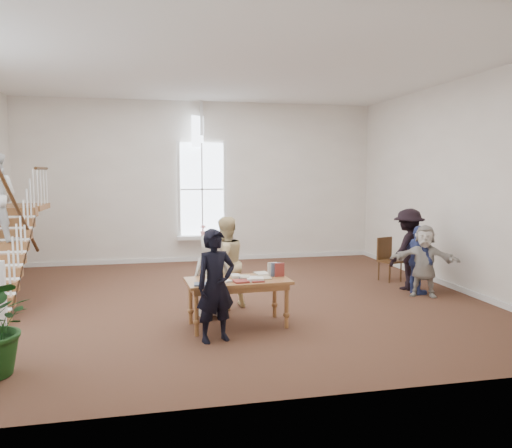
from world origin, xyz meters
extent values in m
plane|color=#47271C|center=(0.00, 0.00, 0.00)|extent=(10.00, 10.00, 0.00)
plane|color=beige|center=(0.00, 4.50, 2.25)|extent=(10.00, 0.00, 10.00)
plane|color=beige|center=(0.00, -4.50, 2.25)|extent=(10.00, 0.00, 10.00)
plane|color=beige|center=(5.00, 0.00, 2.25)|extent=(0.00, 9.00, 9.00)
plane|color=white|center=(0.00, 0.00, 4.50)|extent=(10.00, 10.00, 0.00)
cube|color=white|center=(0.00, 4.32, 0.70)|extent=(1.45, 0.28, 0.10)
plane|color=white|center=(0.00, 4.44, 2.05)|extent=(2.60, 0.00, 2.60)
plane|color=white|center=(0.00, 4.44, 3.65)|extent=(0.60, 0.60, 0.85)
cube|color=white|center=(0.00, 4.47, 0.06)|extent=(10.00, 0.04, 0.12)
imported|color=pink|center=(0.00, 4.29, 0.90)|extent=(0.17, 0.17, 0.30)
cube|color=brown|center=(-4.35, 1.00, 1.30)|extent=(1.10, 0.30, 0.20)
cube|color=brown|center=(-4.35, 1.30, 1.50)|extent=(1.10, 0.30, 0.20)
cube|color=brown|center=(-4.35, 1.60, 1.70)|extent=(1.10, 0.30, 0.20)
cube|color=brown|center=(-4.35, 2.50, 1.74)|extent=(1.10, 1.20, 0.12)
cube|color=white|center=(-3.86, -0.95, 0.55)|extent=(0.10, 0.10, 1.10)
cylinder|color=#36210E|center=(-3.85, 0.40, 1.75)|extent=(0.07, 2.74, 1.86)
cube|color=brown|center=(-0.07, -1.73, 0.76)|extent=(1.73, 0.94, 0.05)
cube|color=brown|center=(-0.07, -1.73, 0.69)|extent=(1.60, 0.81, 0.10)
cylinder|color=brown|center=(-0.79, -2.10, 0.36)|extent=(0.07, 0.07, 0.74)
cylinder|color=brown|center=(0.69, -2.01, 0.36)|extent=(0.07, 0.07, 0.74)
cylinder|color=brown|center=(-0.83, -1.46, 0.36)|extent=(0.07, 0.07, 0.74)
cylinder|color=brown|center=(0.65, -1.37, 0.36)|extent=(0.07, 0.07, 0.74)
cube|color=silver|center=(0.22, -1.93, 0.81)|extent=(0.22, 0.21, 0.06)
cube|color=beige|center=(0.41, -1.41, 0.80)|extent=(0.27, 0.30, 0.02)
cube|color=tan|center=(0.37, -1.75, 0.80)|extent=(0.22, 0.28, 0.02)
cube|color=silver|center=(-0.48, -1.84, 0.81)|extent=(0.27, 0.30, 0.04)
cube|color=#4C5972|center=(-0.70, -2.02, 0.80)|extent=(0.24, 0.22, 0.03)
cube|color=maroon|center=(0.21, -1.97, 0.80)|extent=(0.21, 0.20, 0.02)
cube|color=white|center=(0.14, -1.86, 0.81)|extent=(0.21, 0.30, 0.05)
cube|color=#BFB299|center=(-0.46, -1.47, 0.80)|extent=(0.29, 0.33, 0.03)
cube|color=silver|center=(-0.08, -1.58, 0.81)|extent=(0.15, 0.24, 0.05)
cube|color=beige|center=(-0.38, -1.56, 0.81)|extent=(0.18, 0.29, 0.05)
cube|color=tan|center=(-0.05, -1.49, 0.80)|extent=(0.19, 0.22, 0.02)
cube|color=silver|center=(0.02, -1.88, 0.80)|extent=(0.23, 0.24, 0.02)
cube|color=#4C5972|center=(0.03, -1.67, 0.80)|extent=(0.25, 0.29, 0.02)
cube|color=maroon|center=(-0.06, -1.95, 0.80)|extent=(0.25, 0.27, 0.03)
cube|color=white|center=(-0.32, -1.88, 0.80)|extent=(0.26, 0.27, 0.03)
cube|color=#BFB299|center=(0.04, -1.76, 0.81)|extent=(0.20, 0.27, 0.06)
imported|color=black|center=(-0.52, -2.38, 0.85)|extent=(0.72, 0.58, 1.70)
imported|color=silver|center=(-0.42, -1.13, 0.75)|extent=(0.84, 0.67, 1.50)
imported|color=beige|center=(-0.12, -0.63, 0.86)|extent=(1.04, 0.96, 1.72)
imported|color=#364282|center=(3.98, -0.37, 0.72)|extent=(0.46, 0.88, 1.44)
imported|color=black|center=(4.00, 0.08, 0.88)|extent=(1.31, 1.10, 1.76)
imported|color=#BBB4A8|center=(4.00, -0.57, 0.73)|extent=(1.40, 1.06, 1.47)
cube|color=#36210E|center=(4.00, 0.90, 0.47)|extent=(0.54, 0.54, 0.05)
cube|color=#36210E|center=(3.94, 1.09, 0.75)|extent=(0.43, 0.16, 0.52)
cylinder|color=#36210E|center=(3.88, 0.68, 0.23)|extent=(0.04, 0.04, 0.46)
cylinder|color=#36210E|center=(4.22, 0.78, 0.23)|extent=(0.04, 0.04, 0.46)
cylinder|color=#36210E|center=(3.78, 1.02, 0.23)|extent=(0.04, 0.04, 0.46)
cylinder|color=#36210E|center=(4.12, 1.12, 0.23)|extent=(0.04, 0.04, 0.46)
camera|label=1|loc=(-1.46, -9.66, 2.55)|focal=35.00mm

